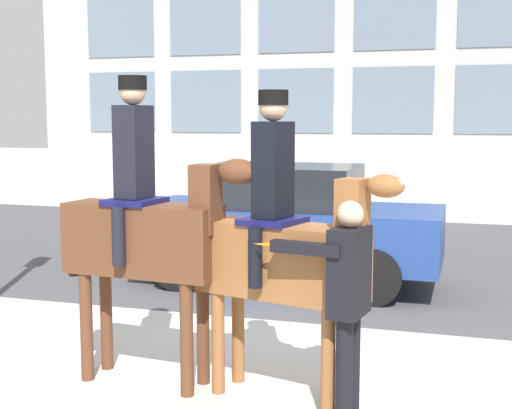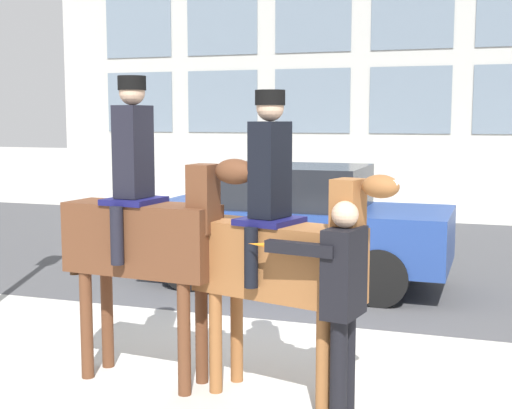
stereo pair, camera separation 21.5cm
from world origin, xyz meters
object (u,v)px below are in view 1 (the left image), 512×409
(mounted_horse_companion, at_px, (284,249))
(street_car_near_lane, at_px, (286,223))
(mounted_horse_lead, at_px, (146,229))
(pedestrian_bystander, at_px, (347,294))

(mounted_horse_companion, distance_m, street_car_near_lane, 4.14)
(mounted_horse_lead, distance_m, pedestrian_bystander, 1.86)
(pedestrian_bystander, height_order, street_car_near_lane, pedestrian_bystander)
(mounted_horse_lead, bearing_deg, pedestrian_bystander, -5.73)
(mounted_horse_lead, distance_m, street_car_near_lane, 3.99)
(mounted_horse_lead, height_order, street_car_near_lane, mounted_horse_lead)
(pedestrian_bystander, bearing_deg, mounted_horse_lead, -0.38)
(mounted_horse_companion, bearing_deg, mounted_horse_lead, -167.15)
(mounted_horse_companion, xyz_separation_m, pedestrian_bystander, (0.56, -0.30, -0.26))
(street_car_near_lane, bearing_deg, mounted_horse_companion, -75.76)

